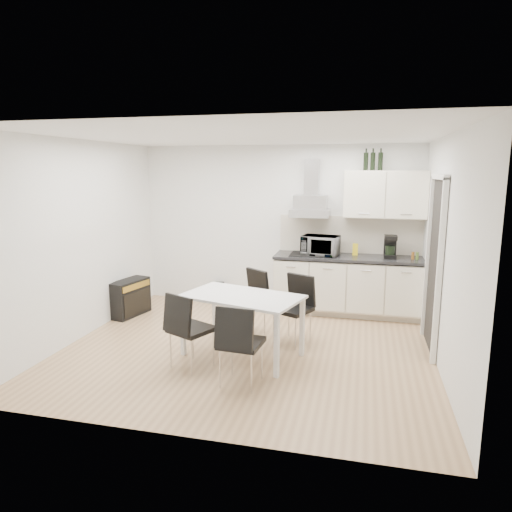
{
  "coord_description": "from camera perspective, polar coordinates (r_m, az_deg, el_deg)",
  "views": [
    {
      "loc": [
        1.37,
        -5.25,
        2.21
      ],
      "look_at": [
        0.01,
        0.45,
        1.1
      ],
      "focal_mm": 32.0,
      "sensor_mm": 36.0,
      "label": 1
    }
  ],
  "objects": [
    {
      "name": "chair_far_left",
      "position": [
        6.18,
        -1.15,
        -5.91
      ],
      "size": [
        0.65,
        0.66,
        0.88
      ],
      "primitive_type": null,
      "rotation": [
        0.0,
        0.0,
        2.52
      ],
      "color": "black",
      "rests_on": "ground"
    },
    {
      "name": "guitar_amp",
      "position": [
        7.29,
        -15.5,
        -5.03
      ],
      "size": [
        0.42,
        0.71,
        0.56
      ],
      "rotation": [
        0.0,
        0.0,
        -0.21
      ],
      "color": "black",
      "rests_on": "ground"
    },
    {
      "name": "wall_left",
      "position": [
        6.44,
        -20.93,
        1.89
      ],
      "size": [
        0.1,
        4.0,
        2.6
      ],
      "primitive_type": "cube",
      "color": "silver",
      "rests_on": "ground"
    },
    {
      "name": "dining_table",
      "position": [
        5.43,
        -1.73,
        -5.79
      ],
      "size": [
        1.52,
        1.12,
        0.75
      ],
      "rotation": [
        0.0,
        0.0,
        -0.28
      ],
      "color": "white",
      "rests_on": "ground"
    },
    {
      "name": "doorway",
      "position": [
        5.97,
        21.26,
        -1.22
      ],
      "size": [
        0.08,
        1.04,
        2.1
      ],
      "primitive_type": "cube",
      "color": "white",
      "rests_on": "ground"
    },
    {
      "name": "wall_back",
      "position": [
        7.43,
        2.74,
        3.68
      ],
      "size": [
        4.5,
        0.1,
        2.6
      ],
      "primitive_type": "cube",
      "color": "silver",
      "rests_on": "ground"
    },
    {
      "name": "ceiling",
      "position": [
        5.44,
        -1.22,
        14.83
      ],
      "size": [
        4.5,
        4.5,
        0.0
      ],
      "primitive_type": "plane",
      "color": "white",
      "rests_on": "wall_back"
    },
    {
      "name": "floor_speaker",
      "position": [
        7.8,
        -4.67,
        -4.52
      ],
      "size": [
        0.24,
        0.23,
        0.32
      ],
      "primitive_type": "cube",
      "rotation": [
        0.0,
        0.0,
        0.35
      ],
      "color": "black",
      "rests_on": "ground"
    },
    {
      "name": "chair_near_right",
      "position": [
        4.8,
        -1.87,
        -10.93
      ],
      "size": [
        0.48,
        0.54,
        0.88
      ],
      "primitive_type": null,
      "rotation": [
        0.0,
        0.0,
        -0.08
      ],
      "color": "black",
      "rests_on": "ground"
    },
    {
      "name": "kitchenette",
      "position": [
        7.12,
        11.75,
        -0.67
      ],
      "size": [
        2.22,
        0.64,
        2.52
      ],
      "color": "beige",
      "rests_on": "ground"
    },
    {
      "name": "ground",
      "position": [
        5.86,
        -1.11,
        -11.44
      ],
      "size": [
        4.5,
        4.5,
        0.0
      ],
      "primitive_type": "plane",
      "color": "tan",
      "rests_on": "ground"
    },
    {
      "name": "chair_far_right",
      "position": [
        5.89,
        4.56,
        -6.79
      ],
      "size": [
        0.61,
        0.64,
        0.88
      ],
      "primitive_type": null,
      "rotation": [
        0.0,
        0.0,
        2.69
      ],
      "color": "black",
      "rests_on": "ground"
    },
    {
      "name": "wall_front",
      "position": [
        3.64,
        -9.14,
        -3.89
      ],
      "size": [
        4.5,
        0.1,
        2.6
      ],
      "primitive_type": "cube",
      "color": "silver",
      "rests_on": "ground"
    },
    {
      "name": "wall_right",
      "position": [
        5.4,
        22.62,
        0.19
      ],
      "size": [
        0.1,
        4.0,
        2.6
      ],
      "primitive_type": "cube",
      "color": "silver",
      "rests_on": "ground"
    },
    {
      "name": "chair_near_left",
      "position": [
        5.23,
        -8.05,
        -9.16
      ],
      "size": [
        0.61,
        0.64,
        0.88
      ],
      "primitive_type": null,
      "rotation": [
        0.0,
        0.0,
        -0.44
      ],
      "color": "black",
      "rests_on": "ground"
    }
  ]
}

